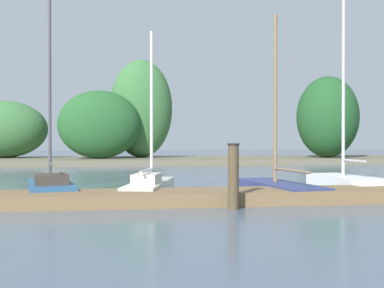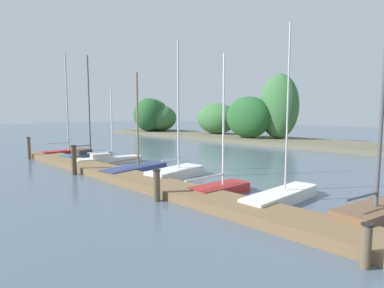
{
  "view_description": "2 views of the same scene",
  "coord_description": "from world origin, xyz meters",
  "px_view_note": "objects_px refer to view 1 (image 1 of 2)",
  "views": [
    {
      "loc": [
        -5.91,
        0.86,
        1.71
      ],
      "look_at": [
        -3.72,
        15.79,
        1.57
      ],
      "focal_mm": 45.1,
      "sensor_mm": 36.0,
      "label": 1
    },
    {
      "loc": [
        13.22,
        5.1,
        3.47
      ],
      "look_at": [
        2.84,
        15.48,
        1.91
      ],
      "focal_mm": 29.0,
      "sensor_mm": 36.0,
      "label": 2
    }
  ],
  "objects_px": {
    "sailboat_1": "(50,185)",
    "sailboat_2": "(150,185)",
    "sailboat_4": "(345,180)",
    "sailboat_3": "(277,186)",
    "mooring_piling_1": "(233,176)"
  },
  "relations": [
    {
      "from": "sailboat_1",
      "to": "sailboat_4",
      "type": "relative_size",
      "value": 1.05
    },
    {
      "from": "sailboat_3",
      "to": "mooring_piling_1",
      "type": "height_order",
      "value": "sailboat_3"
    },
    {
      "from": "sailboat_1",
      "to": "sailboat_2",
      "type": "xyz_separation_m",
      "value": [
        2.98,
        -0.01,
        -0.05
      ]
    },
    {
      "from": "sailboat_1",
      "to": "sailboat_2",
      "type": "bearing_deg",
      "value": -101.09
    },
    {
      "from": "sailboat_3",
      "to": "sailboat_4",
      "type": "distance_m",
      "value": 2.68
    },
    {
      "from": "sailboat_4",
      "to": "sailboat_2",
      "type": "bearing_deg",
      "value": 85.81
    },
    {
      "from": "sailboat_1",
      "to": "mooring_piling_1",
      "type": "xyz_separation_m",
      "value": [
        4.81,
        -3.25,
        0.46
      ]
    },
    {
      "from": "sailboat_1",
      "to": "sailboat_4",
      "type": "xyz_separation_m",
      "value": [
        9.4,
        0.22,
        0.01
      ]
    },
    {
      "from": "sailboat_2",
      "to": "sailboat_4",
      "type": "relative_size",
      "value": 0.72
    },
    {
      "from": "sailboat_2",
      "to": "sailboat_3",
      "type": "xyz_separation_m",
      "value": [
        3.85,
        -0.52,
        -0.02
      ]
    },
    {
      "from": "sailboat_3",
      "to": "sailboat_4",
      "type": "bearing_deg",
      "value": -81.83
    },
    {
      "from": "sailboat_4",
      "to": "sailboat_1",
      "type": "bearing_deg",
      "value": 85.13
    },
    {
      "from": "sailboat_1",
      "to": "sailboat_3",
      "type": "height_order",
      "value": "sailboat_1"
    },
    {
      "from": "sailboat_1",
      "to": "sailboat_3",
      "type": "xyz_separation_m",
      "value": [
        6.82,
        -0.53,
        -0.08
      ]
    },
    {
      "from": "sailboat_1",
      "to": "sailboat_2",
      "type": "distance_m",
      "value": 2.98
    }
  ]
}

